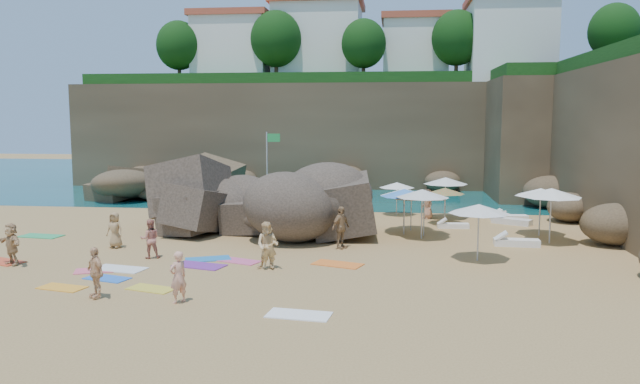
# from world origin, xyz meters

# --- Properties ---
(ground) EXTENTS (120.00, 120.00, 0.00)m
(ground) POSITION_xyz_m (0.00, 0.00, 0.00)
(ground) COLOR tan
(ground) RESTS_ON ground
(seawater) EXTENTS (120.00, 120.00, 0.00)m
(seawater) POSITION_xyz_m (0.00, 30.00, 0.00)
(seawater) COLOR #0C4751
(seawater) RESTS_ON ground
(cliff_back) EXTENTS (44.00, 8.00, 8.00)m
(cliff_back) POSITION_xyz_m (2.00, 25.00, 4.00)
(cliff_back) COLOR brown
(cliff_back) RESTS_ON ground
(cliff_corner) EXTENTS (10.00, 12.00, 8.00)m
(cliff_corner) POSITION_xyz_m (17.00, 20.00, 4.00)
(cliff_corner) COLOR brown
(cliff_corner) RESTS_ON ground
(rock_promontory) EXTENTS (12.00, 7.00, 2.00)m
(rock_promontory) POSITION_xyz_m (-11.00, 16.00, 0.00)
(rock_promontory) COLOR brown
(rock_promontory) RESTS_ON ground
(clifftop_buildings) EXTENTS (28.48, 9.48, 7.00)m
(clifftop_buildings) POSITION_xyz_m (2.96, 25.79, 11.24)
(clifftop_buildings) COLOR white
(clifftop_buildings) RESTS_ON cliff_back
(clifftop_trees) EXTENTS (35.60, 23.82, 4.40)m
(clifftop_trees) POSITION_xyz_m (4.78, 19.52, 11.26)
(clifftop_trees) COLOR #11380F
(clifftop_trees) RESTS_ON ground
(marina_masts) EXTENTS (3.10, 0.10, 6.00)m
(marina_masts) POSITION_xyz_m (-16.50, 30.00, 3.00)
(marina_masts) COLOR white
(marina_masts) RESTS_ON ground
(rock_outcrop) EXTENTS (8.32, 6.25, 3.32)m
(rock_outcrop) POSITION_xyz_m (-0.69, 3.56, 0.00)
(rock_outcrop) COLOR brown
(rock_outcrop) RESTS_ON ground
(flag_pole) EXTENTS (0.89, 0.09, 4.54)m
(flag_pole) POSITION_xyz_m (-2.39, 12.83, 2.90)
(flag_pole) COLOR silver
(flag_pole) RESTS_ON ground
(parasol_0) EXTENTS (2.59, 2.59, 2.45)m
(parasol_0) POSITION_xyz_m (1.45, 3.78, 2.25)
(parasol_0) COLOR silver
(parasol_0) RESTS_ON ground
(parasol_1) EXTENTS (1.96, 1.96, 1.86)m
(parasol_1) POSITION_xyz_m (5.60, 9.04, 1.71)
(parasol_1) COLOR silver
(parasol_1) RESTS_ON ground
(parasol_2) EXTENTS (2.35, 2.35, 2.22)m
(parasol_2) POSITION_xyz_m (12.18, 3.83, 2.04)
(parasol_2) COLOR silver
(parasol_2) RESTS_ON ground
(parasol_3) EXTENTS (2.24, 2.24, 2.12)m
(parasol_3) POSITION_xyz_m (6.84, 3.15, 1.94)
(parasol_3) COLOR silver
(parasol_3) RESTS_ON ground
(parasol_4) EXTENTS (2.38, 2.38, 2.25)m
(parasol_4) POSITION_xyz_m (8.20, 8.20, 2.07)
(parasol_4) COLOR silver
(parasol_4) RESTS_ON ground
(parasol_5) EXTENTS (2.39, 2.39, 2.26)m
(parasol_5) POSITION_xyz_m (6.70, 2.47, 2.07)
(parasol_5) COLOR silver
(parasol_5) RESTS_ON ground
(parasol_6) EXTENTS (2.00, 2.00, 1.89)m
(parasol_6) POSITION_xyz_m (8.03, 6.35, 1.74)
(parasol_6) COLOR silver
(parasol_6) RESTS_ON ground
(parasol_7) EXTENTS (1.99, 1.99, 1.89)m
(parasol_7) POSITION_xyz_m (6.28, 4.43, 1.73)
(parasol_7) COLOR silver
(parasol_7) RESTS_ON ground
(parasol_8) EXTENTS (2.57, 2.57, 2.43)m
(parasol_8) POSITION_xyz_m (12.22, 2.06, 2.23)
(parasol_8) COLOR silver
(parasol_8) RESTS_ON ground
(parasol_9) EXTENTS (2.24, 2.24, 2.11)m
(parasol_9) POSITION_xyz_m (5.93, 3.94, 1.94)
(parasol_9) COLOR silver
(parasol_9) RESTS_ON ground
(parasol_10) EXTENTS (2.28, 2.28, 2.16)m
(parasol_10) POSITION_xyz_m (5.93, 3.39, 1.98)
(parasol_10) COLOR silver
(parasol_10) RESTS_ON ground
(parasol_11) EXTENTS (2.32, 2.32, 2.20)m
(parasol_11) POSITION_xyz_m (8.66, -1.67, 2.02)
(parasol_11) COLOR silver
(parasol_11) RESTS_ON ground
(lounger_0) EXTENTS (1.86, 0.85, 0.28)m
(lounger_0) POSITION_xyz_m (3.51, 6.65, 0.14)
(lounger_0) COLOR white
(lounger_0) RESTS_ON ground
(lounger_1) EXTENTS (1.77, 1.07, 0.26)m
(lounger_1) POSITION_xyz_m (2.61, 3.40, 0.13)
(lounger_1) COLOR silver
(lounger_1) RESTS_ON ground
(lounger_2) EXTENTS (1.97, 0.81, 0.30)m
(lounger_2) POSITION_xyz_m (11.55, 7.94, 0.15)
(lounger_2) COLOR white
(lounger_2) RESTS_ON ground
(lounger_3) EXTENTS (1.56, 0.59, 0.24)m
(lounger_3) POSITION_xyz_m (8.38, 5.34, 0.12)
(lounger_3) COLOR white
(lounger_3) RESTS_ON ground
(lounger_4) EXTENTS (2.02, 1.56, 0.31)m
(lounger_4) POSITION_xyz_m (11.48, 6.82, 0.15)
(lounger_4) COLOR silver
(lounger_4) RESTS_ON ground
(lounger_5) EXTENTS (1.92, 0.71, 0.29)m
(lounger_5) POSITION_xyz_m (10.69, 1.31, 0.15)
(lounger_5) COLOR white
(lounger_5) RESTS_ON ground
(towel_0) EXTENTS (1.69, 1.16, 0.03)m
(towel_0) POSITION_xyz_m (-4.29, -5.92, 0.01)
(towel_0) COLOR blue
(towel_0) RESTS_ON ground
(towel_1) EXTENTS (1.86, 1.36, 0.03)m
(towel_1) POSITION_xyz_m (-5.09, -4.89, 0.01)
(towel_1) COLOR #EF5D77
(towel_1) RESTS_ON ground
(towel_2) EXTENTS (1.65, 1.07, 0.03)m
(towel_2) POSITION_xyz_m (-5.22, -7.20, 0.01)
(towel_2) COLOR #FFA228
(towel_2) RESTS_ON ground
(towel_4) EXTENTS (1.69, 1.17, 0.03)m
(towel_4) POSITION_xyz_m (-2.29, -6.98, 0.01)
(towel_4) COLOR gold
(towel_4) RESTS_ON ground
(towel_5) EXTENTS (2.04, 1.28, 0.03)m
(towel_5) POSITION_xyz_m (-4.44, -4.62, 0.02)
(towel_5) COLOR white
(towel_5) RESTS_ON ground
(towel_6) EXTENTS (2.09, 1.42, 0.03)m
(towel_6) POSITION_xyz_m (-1.71, -3.78, 0.02)
(towel_6) COLOR #762E95
(towel_6) RESTS_ON ground
(towel_7) EXTENTS (1.92, 1.42, 0.03)m
(towel_7) POSITION_xyz_m (-9.38, -4.05, 0.02)
(towel_7) COLOR #D74725
(towel_7) RESTS_ON ground
(towel_8) EXTENTS (1.91, 1.46, 0.03)m
(towel_8) POSITION_xyz_m (-1.71, -2.70, 0.02)
(towel_8) COLOR #2376BD
(towel_8) RESTS_ON ground
(towel_9) EXTENTS (1.78, 1.32, 0.03)m
(towel_9) POSITION_xyz_m (-0.42, -2.89, 0.01)
(towel_9) COLOR #DF568A
(towel_9) RESTS_ON ground
(towel_10) EXTENTS (2.04, 1.48, 0.03)m
(towel_10) POSITION_xyz_m (3.37, -2.96, 0.02)
(towel_10) COLOR orange
(towel_10) RESTS_ON ground
(towel_11) EXTENTS (2.03, 1.20, 0.03)m
(towel_11) POSITION_xyz_m (-10.76, 0.89, 0.02)
(towel_11) COLOR #2EA35D
(towel_11) RESTS_ON ground
(towel_13) EXTENTS (1.88, 1.10, 0.03)m
(towel_13) POSITION_xyz_m (2.83, -9.06, 0.02)
(towel_13) COLOR white
(towel_13) RESTS_ON ground
(person_stand_1) EXTENTS (0.92, 0.83, 1.54)m
(person_stand_1) POSITION_xyz_m (-4.01, -2.76, 0.77)
(person_stand_1) COLOR #C17460
(person_stand_1) RESTS_ON ground
(person_stand_2) EXTENTS (1.15, 0.80, 1.65)m
(person_stand_2) POSITION_xyz_m (1.86, 9.00, 0.83)
(person_stand_2) COLOR #EBAE85
(person_stand_2) RESTS_ON ground
(person_stand_3) EXTENTS (0.95, 1.11, 1.79)m
(person_stand_3) POSITION_xyz_m (3.24, -0.10, 0.89)
(person_stand_3) COLOR #9A744D
(person_stand_3) RESTS_ON ground
(person_stand_4) EXTENTS (0.78, 0.90, 1.62)m
(person_stand_4) POSITION_xyz_m (7.27, 8.12, 0.81)
(person_stand_4) COLOR tan
(person_stand_4) RESTS_ON ground
(person_stand_5) EXTENTS (1.54, 0.72, 1.60)m
(person_stand_5) POSITION_xyz_m (-0.19, 11.78, 0.80)
(person_stand_5) COLOR #A76353
(person_stand_5) RESTS_ON ground
(person_stand_6) EXTENTS (0.65, 0.68, 1.57)m
(person_stand_6) POSITION_xyz_m (-0.91, -8.30, 0.79)
(person_stand_6) COLOR #EEA487
(person_stand_6) RESTS_ON ground
(person_lie_1) EXTENTS (1.67, 1.79, 0.38)m
(person_lie_1) POSITION_xyz_m (-3.58, -8.14, 0.19)
(person_lie_1) COLOR #EBB685
(person_lie_1) RESTS_ON ground
(person_lie_2) EXTENTS (0.97, 1.59, 0.40)m
(person_lie_2) POSITION_xyz_m (-6.21, -1.11, 0.20)
(person_lie_2) COLOR #A68053
(person_lie_2) RESTS_ON ground
(person_lie_3) EXTENTS (2.01, 2.06, 0.42)m
(person_lie_3) POSITION_xyz_m (-8.69, -4.49, 0.21)
(person_lie_3) COLOR tan
(person_lie_3) RESTS_ON ground
(person_lie_4) EXTENTS (0.87, 1.62, 0.37)m
(person_lie_4) POSITION_xyz_m (0.96, -3.91, 0.18)
(person_lie_4) COLOR tan
(person_lie_4) RESTS_ON ground
(person_lie_5) EXTENTS (1.00, 1.79, 0.65)m
(person_lie_5) POSITION_xyz_m (0.92, -4.02, 0.32)
(person_lie_5) COLOR #E6BC83
(person_lie_5) RESTS_ON ground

